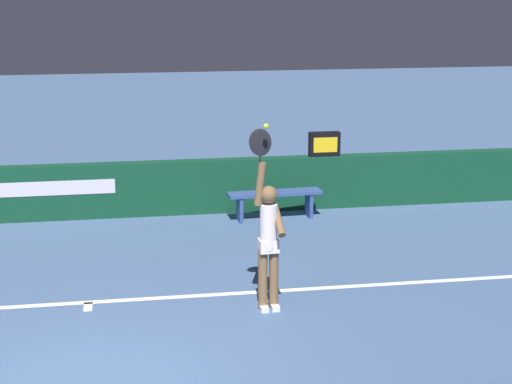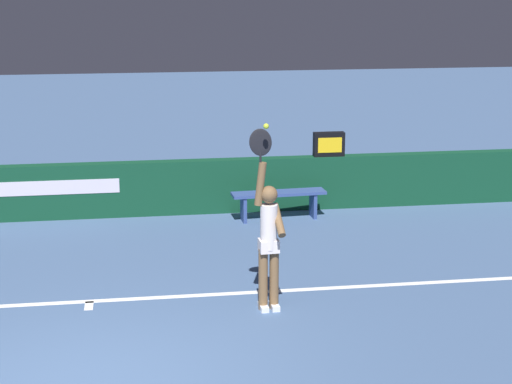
% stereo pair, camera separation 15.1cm
% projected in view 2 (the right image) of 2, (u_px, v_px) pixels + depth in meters
% --- Properties ---
extents(back_wall, '(17.33, 0.26, 0.97)m').
position_uv_depth(back_wall, '(98.00, 190.00, 14.45)').
color(back_wall, '#0F4028').
rests_on(back_wall, ground).
extents(speed_display, '(0.56, 0.18, 0.44)m').
position_uv_depth(speed_display, '(329.00, 144.00, 14.87)').
color(speed_display, black).
rests_on(speed_display, back_wall).
extents(tennis_player, '(0.45, 0.46, 2.36)m').
position_uv_depth(tennis_player, '(268.00, 237.00, 10.25)').
color(tennis_player, brown).
rests_on(tennis_player, ground).
extents(tennis_ball, '(0.07, 0.07, 0.07)m').
position_uv_depth(tennis_ball, '(266.00, 126.00, 9.71)').
color(tennis_ball, '#C6E032').
extents(courtside_bench_near, '(1.67, 0.46, 0.50)m').
position_uv_depth(courtside_bench_near, '(279.00, 198.00, 14.33)').
color(courtside_bench_near, '#324787').
rests_on(courtside_bench_near, ground).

